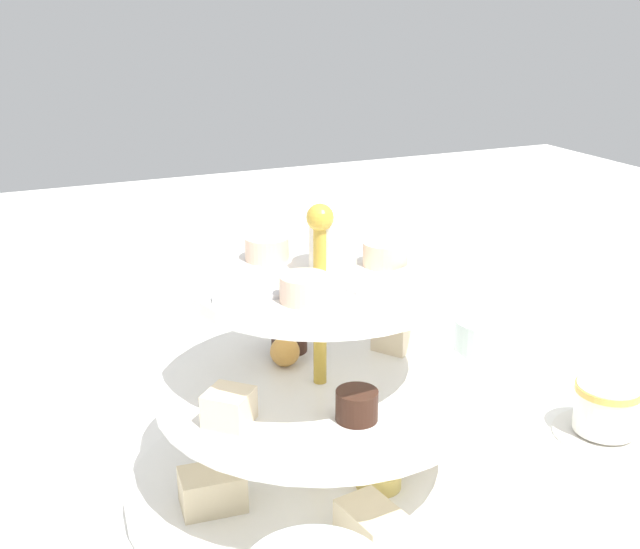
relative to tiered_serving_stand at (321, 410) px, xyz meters
name	(u,v)px	position (x,y,z in m)	size (l,w,h in m)	color
ground_plane	(320,490)	(0.00, 0.00, -0.07)	(2.40, 2.40, 0.00)	white
tiered_serving_stand	(321,410)	(0.00, 0.00, 0.00)	(0.31, 0.31, 0.24)	white
water_glass_short_left	(484,350)	(0.23, 0.11, -0.04)	(0.06, 0.06, 0.07)	silver
teacup_with_saucer	(606,411)	(0.27, -0.03, -0.05)	(0.09, 0.09, 0.05)	white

